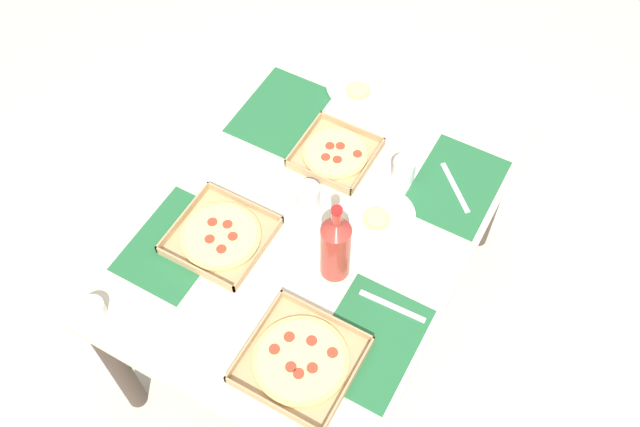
{
  "coord_description": "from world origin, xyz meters",
  "views": [
    {
      "loc": [
        -1.1,
        -0.61,
        2.59
      ],
      "look_at": [
        0.0,
        0.0,
        0.72
      ],
      "focal_mm": 39.44,
      "sensor_mm": 36.0,
      "label": 1
    }
  ],
  "objects": [
    {
      "name": "ground_plane",
      "position": [
        0.0,
        0.0,
        0.0
      ],
      "size": [
        6.0,
        6.0,
        0.0
      ],
      "primitive_type": "plane",
      "color": "beige"
    },
    {
      "name": "dining_table",
      "position": [
        0.0,
        0.0,
        0.62
      ],
      "size": [
        1.41,
        0.97,
        0.72
      ],
      "color": "#3F3328",
      "rests_on": "ground_plane"
    },
    {
      "name": "placemat_near_left",
      "position": [
        -0.32,
        -0.34,
        0.72
      ],
      "size": [
        0.36,
        0.26,
        0.0
      ],
      "primitive_type": "cube",
      "color": "#236638",
      "rests_on": "dining_table"
    },
    {
      "name": "placemat_near_right",
      "position": [
        0.32,
        -0.34,
        0.72
      ],
      "size": [
        0.36,
        0.26,
        0.0
      ],
      "primitive_type": "cube",
      "color": "#236638",
      "rests_on": "dining_table"
    },
    {
      "name": "placemat_far_left",
      "position": [
        -0.32,
        0.34,
        0.72
      ],
      "size": [
        0.36,
        0.26,
        0.0
      ],
      "primitive_type": "cube",
      "color": "#236638",
      "rests_on": "dining_table"
    },
    {
      "name": "placemat_far_right",
      "position": [
        0.32,
        0.34,
        0.72
      ],
      "size": [
        0.36,
        0.26,
        0.0
      ],
      "primitive_type": "cube",
      "color": "#236638",
      "rests_on": "dining_table"
    },
    {
      "name": "pizza_box_corner_right",
      "position": [
        -0.23,
        0.23,
        0.74
      ],
      "size": [
        0.29,
        0.29,
        0.04
      ],
      "color": "tan",
      "rests_on": "dining_table"
    },
    {
      "name": "pizza_box_center",
      "position": [
        0.23,
        0.07,
        0.74
      ],
      "size": [
        0.25,
        0.25,
        0.04
      ],
      "color": "tan",
      "rests_on": "dining_table"
    },
    {
      "name": "pizza_box_corner_left",
      "position": [
        -0.47,
        -0.2,
        0.74
      ],
      "size": [
        0.31,
        0.31,
        0.04
      ],
      "color": "tan",
      "rests_on": "dining_table"
    },
    {
      "name": "plate_near_left",
      "position": [
        0.54,
        0.15,
        0.73
      ],
      "size": [
        0.22,
        0.22,
        0.03
      ],
      "color": "white",
      "rests_on": "dining_table"
    },
    {
      "name": "plate_far_right",
      "position": [
        0.08,
        -0.18,
        0.73
      ],
      "size": [
        0.22,
        0.22,
        0.03
      ],
      "color": "white",
      "rests_on": "dining_table"
    },
    {
      "name": "soda_bottle",
      "position": [
        -0.16,
        -0.14,
        0.86
      ],
      "size": [
        0.09,
        0.09,
        0.32
      ],
      "color": "#B2382D",
      "rests_on": "dining_table"
    },
    {
      "name": "cup_red",
      "position": [
        0.26,
        -0.17,
        0.77
      ],
      "size": [
        0.07,
        0.07,
        0.09
      ],
      "primitive_type": "cylinder",
      "color": "silver",
      "rests_on": "dining_table"
    },
    {
      "name": "cup_spare",
      "position": [
        0.01,
        0.05,
        0.77
      ],
      "size": [
        0.07,
        0.07,
        0.1
      ],
      "primitive_type": "cylinder",
      "color": "silver",
      "rests_on": "dining_table"
    },
    {
      "name": "condiment_bowl",
      "position": [
        -0.63,
        0.41,
        0.75
      ],
      "size": [
        0.07,
        0.07,
        0.04
      ],
      "primitive_type": "cylinder",
      "color": "white",
      "rests_on": "dining_table"
    },
    {
      "name": "knife_by_far_left",
      "position": [
        -0.19,
        -0.35,
        0.73
      ],
      "size": [
        0.03,
        0.21,
        0.0
      ],
      "primitive_type": "cube",
      "rotation": [
        0.0,
        0.0,
        1.61
      ],
      "color": "#B7B7BC",
      "rests_on": "dining_table"
    },
    {
      "name": "knife_by_far_right",
      "position": [
        0.3,
        -0.34,
        0.73
      ],
      "size": [
        0.16,
        0.16,
        0.0
      ],
      "primitive_type": "cube",
      "rotation": [
        0.0,
        0.0,
        3.95
      ],
      "color": "#B7B7BC",
      "rests_on": "dining_table"
    },
    {
      "name": "fork_by_near_left",
      "position": [
        0.47,
        -0.11,
        0.73
      ],
      "size": [
        0.19,
        0.06,
        0.0
      ],
      "primitive_type": "cube",
      "rotation": [
        0.0,
        0.0,
        2.93
      ],
      "color": "#B7B7BC",
      "rests_on": "dining_table"
    }
  ]
}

